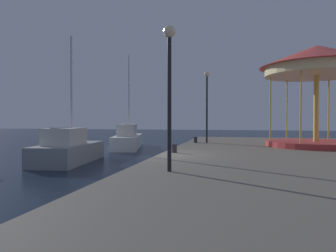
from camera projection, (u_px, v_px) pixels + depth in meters
ground_plane at (159, 172)px, 13.36m from camera, size 120.00×120.00×0.00m
quay_dock at (308, 168)px, 12.04m from camera, size 12.18×28.92×0.80m
sailboat_grey at (68, 149)px, 16.35m from camera, size 2.79×5.51×6.91m
sailboat_white at (128, 139)px, 25.00m from camera, size 3.53×7.44×7.80m
carousel at (317, 71)px, 17.12m from camera, size 6.23×6.23×5.70m
lamp_post_near_edge at (169, 71)px, 8.76m from camera, size 0.36×0.36×4.21m
lamp_post_mid_promenade at (207, 95)px, 20.04m from camera, size 0.36×0.36×4.71m
bollard_south at (174, 148)px, 13.93m from camera, size 0.24×0.24×0.40m
bollard_north at (195, 140)px, 20.07m from camera, size 0.24×0.24×0.40m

